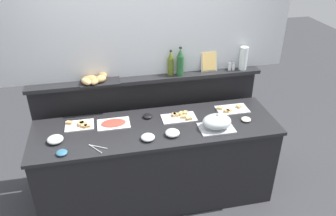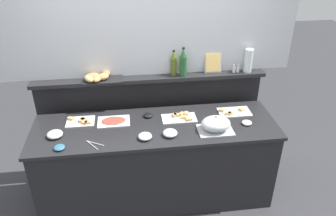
{
  "view_description": "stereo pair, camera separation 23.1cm",
  "coord_description": "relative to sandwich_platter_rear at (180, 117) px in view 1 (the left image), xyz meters",
  "views": [
    {
      "loc": [
        -0.47,
        -2.76,
        2.74
      ],
      "look_at": [
        0.14,
        0.1,
        1.06
      ],
      "focal_mm": 35.94,
      "sensor_mm": 36.0,
      "label": 1
    },
    {
      "loc": [
        -0.24,
        -2.8,
        2.74
      ],
      "look_at": [
        0.14,
        0.1,
        1.06
      ],
      "focal_mm": 35.94,
      "sensor_mm": 36.0,
      "label": 2
    }
  ],
  "objects": [
    {
      "name": "ground_plane",
      "position": [
        -0.27,
        0.49,
        -0.94
      ],
      "size": [
        12.0,
        12.0,
        0.0
      ],
      "primitive_type": "plane",
      "color": "#38383D"
    },
    {
      "name": "buffet_counter",
      "position": [
        -0.27,
        -0.11,
        -0.47
      ],
      "size": [
        2.44,
        0.74,
        0.92
      ],
      "color": "black",
      "rests_on": "ground_plane"
    },
    {
      "name": "back_ledge_unit",
      "position": [
        -0.27,
        0.44,
        -0.28
      ],
      "size": [
        2.51,
        0.22,
        1.25
      ],
      "color": "black",
      "rests_on": "ground_plane"
    },
    {
      "name": "upper_wall_panel",
      "position": [
        -0.27,
        0.46,
        0.99
      ],
      "size": [
        3.11,
        0.08,
        1.35
      ],
      "primitive_type": "cube",
      "color": "silver",
      "rests_on": "back_ledge_unit"
    },
    {
      "name": "sandwich_platter_rear",
      "position": [
        0.0,
        0.0,
        0.0
      ],
      "size": [
        0.35,
        0.19,
        0.04
      ],
      "color": "silver",
      "rests_on": "buffet_counter"
    },
    {
      "name": "sandwich_platter_side",
      "position": [
        0.58,
        0.04,
        -0.0
      ],
      "size": [
        0.34,
        0.2,
        0.04
      ],
      "color": "white",
      "rests_on": "buffet_counter"
    },
    {
      "name": "sandwich_platter_front",
      "position": [
        -1.01,
        0.06,
        0.0
      ],
      "size": [
        0.28,
        0.2,
        0.04
      ],
      "color": "white",
      "rests_on": "buffet_counter"
    },
    {
      "name": "cold_cuts_platter",
      "position": [
        -0.68,
        0.02,
        -0.0
      ],
      "size": [
        0.32,
        0.22,
        0.02
      ],
      "color": "white",
      "rests_on": "buffet_counter"
    },
    {
      "name": "serving_cloche",
      "position": [
        0.3,
        -0.27,
        0.06
      ],
      "size": [
        0.34,
        0.24,
        0.17
      ],
      "color": "#B7BABF",
      "rests_on": "buffet_counter"
    },
    {
      "name": "glass_bowl_large",
      "position": [
        -1.22,
        -0.18,
        0.02
      ],
      "size": [
        0.15,
        0.15,
        0.06
      ],
      "color": "silver",
      "rests_on": "buffet_counter"
    },
    {
      "name": "glass_bowl_medium",
      "position": [
        -0.14,
        -0.29,
        0.01
      ],
      "size": [
        0.14,
        0.14,
        0.06
      ],
      "color": "silver",
      "rests_on": "buffet_counter"
    },
    {
      "name": "glass_bowl_small",
      "position": [
        -0.38,
        -0.32,
        0.01
      ],
      "size": [
        0.13,
        0.13,
        0.05
      ],
      "color": "silver",
      "rests_on": "buffet_counter"
    },
    {
      "name": "condiment_bowl_red",
      "position": [
        -0.32,
        0.07,
        0.01
      ],
      "size": [
        0.1,
        0.1,
        0.03
      ],
      "primitive_type": "ellipsoid",
      "color": "black",
      "rests_on": "buffet_counter"
    },
    {
      "name": "condiment_bowl_teal",
      "position": [
        -1.16,
        -0.38,
        0.01
      ],
      "size": [
        0.1,
        0.1,
        0.03
      ],
      "primitive_type": "ellipsoid",
      "color": "teal",
      "rests_on": "buffet_counter"
    },
    {
      "name": "condiment_bowl_dark",
      "position": [
        0.65,
        -0.2,
        0.01
      ],
      "size": [
        0.1,
        0.1,
        0.04
      ],
      "primitive_type": "ellipsoid",
      "color": "silver",
      "rests_on": "buffet_counter"
    },
    {
      "name": "serving_tongs",
      "position": [
        -0.86,
        -0.35,
        -0.01
      ],
      "size": [
        0.17,
        0.16,
        0.01
      ],
      "color": "#B7BABF",
      "rests_on": "buffet_counter"
    },
    {
      "name": "wine_bottle_green",
      "position": [
        0.08,
        0.35,
        0.45
      ],
      "size": [
        0.08,
        0.08,
        0.32
      ],
      "color": "#23562D",
      "rests_on": "back_ledge_unit"
    },
    {
      "name": "olive_oil_bottle",
      "position": [
        -0.01,
        0.38,
        0.44
      ],
      "size": [
        0.06,
        0.06,
        0.28
      ],
      "color": "#56661E",
      "rests_on": "back_ledge_unit"
    },
    {
      "name": "salt_shaker",
      "position": [
        0.65,
        0.36,
        0.35
      ],
      "size": [
        0.03,
        0.03,
        0.09
      ],
      "color": "white",
      "rests_on": "back_ledge_unit"
    },
    {
      "name": "pepper_shaker",
      "position": [
        0.69,
        0.36,
        0.35
      ],
      "size": [
        0.03,
        0.03,
        0.09
      ],
      "color": "white",
      "rests_on": "back_ledge_unit"
    },
    {
      "name": "bread_basket",
      "position": [
        -0.81,
        0.34,
        0.35
      ],
      "size": [
        0.41,
        0.28,
        0.08
      ],
      "color": "black",
      "rests_on": "back_ledge_unit"
    },
    {
      "name": "framed_picture",
      "position": [
        0.42,
        0.4,
        0.42
      ],
      "size": [
        0.18,
        0.07,
        0.22
      ],
      "color": "#B2AD9E",
      "rests_on": "back_ledge_unit"
    },
    {
      "name": "water_carafe",
      "position": [
        0.8,
        0.36,
        0.44
      ],
      "size": [
        0.09,
        0.09,
        0.26
      ],
      "primitive_type": "cylinder",
      "color": "silver",
      "rests_on": "back_ledge_unit"
    }
  ]
}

